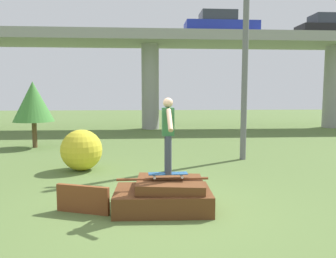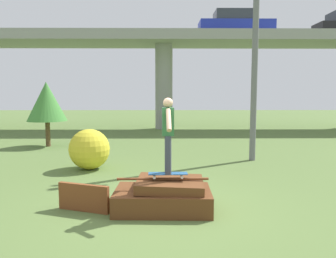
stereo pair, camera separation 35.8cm
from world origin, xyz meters
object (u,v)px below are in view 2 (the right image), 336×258
(skateboard, at_px, (168,174))
(tree_behind_left, at_px, (47,102))
(car_on_overpass_mid, at_px, (235,25))
(skater, at_px, (168,131))
(bush_yellow_flowering, at_px, (89,149))
(utility_pole, at_px, (255,46))

(skateboard, relative_size, tree_behind_left, 0.27)
(car_on_overpass_mid, bearing_deg, skater, -106.28)
(skateboard, bearing_deg, car_on_overpass_mid, 73.72)
(skater, relative_size, tree_behind_left, 0.52)
(bush_yellow_flowering, bearing_deg, skateboard, -56.48)
(skater, xyz_separation_m, car_on_overpass_mid, (4.33, 14.84, 5.01))
(skater, height_order, car_on_overpass_mid, car_on_overpass_mid)
(car_on_overpass_mid, relative_size, bush_yellow_flowering, 3.79)
(skater, relative_size, bush_yellow_flowering, 1.20)
(car_on_overpass_mid, bearing_deg, tree_behind_left, -143.19)
(skateboard, height_order, utility_pole, utility_pole)
(tree_behind_left, height_order, bush_yellow_flowering, tree_behind_left)
(car_on_overpass_mid, distance_m, tree_behind_left, 12.62)
(tree_behind_left, bearing_deg, skater, -57.03)
(tree_behind_left, bearing_deg, utility_pole, -20.92)
(car_on_overpass_mid, relative_size, utility_pole, 0.62)
(skateboard, relative_size, bush_yellow_flowering, 0.63)
(skateboard, height_order, tree_behind_left, tree_behind_left)
(utility_pole, bearing_deg, bush_yellow_flowering, -166.12)
(tree_behind_left, relative_size, bush_yellow_flowering, 2.29)
(tree_behind_left, xyz_separation_m, bush_yellow_flowering, (2.76, -4.33, -1.31))
(skater, bearing_deg, tree_behind_left, 122.97)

